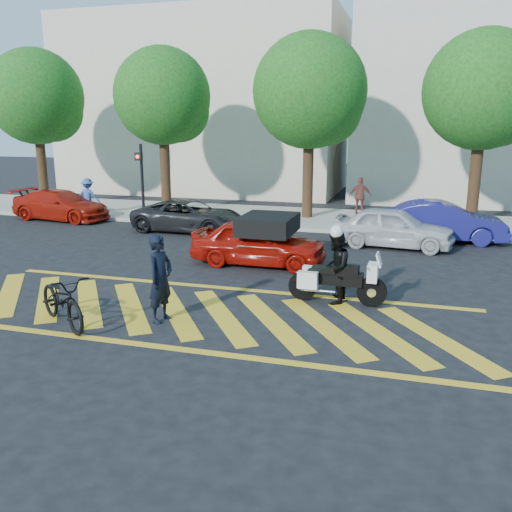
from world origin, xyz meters
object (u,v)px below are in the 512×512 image
(officer_bike, at_px, (160,278))
(red_convertible, at_px, (259,242))
(parked_left, at_px, (61,205))
(parked_right, at_px, (442,222))
(officer_moto, at_px, (335,267))
(bicycle, at_px, (62,300))
(parked_mid_left, at_px, (189,216))
(parked_mid_right, at_px, (393,227))
(police_motorcycle, at_px, (336,280))

(officer_bike, distance_m, red_convertible, 5.05)
(parked_left, height_order, parked_right, parked_right)
(red_convertible, bearing_deg, officer_moto, -136.80)
(bicycle, xyz_separation_m, officer_moto, (5.11, 3.00, 0.29))
(bicycle, bearing_deg, red_convertible, 10.77)
(officer_moto, height_order, parked_mid_left, officer_moto)
(bicycle, bearing_deg, officer_bike, -32.00)
(officer_bike, bearing_deg, parked_mid_right, -16.67)
(bicycle, height_order, parked_left, parked_left)
(officer_bike, relative_size, parked_right, 0.44)
(officer_bike, distance_m, bicycle, 2.02)
(police_motorcycle, bearing_deg, parked_mid_left, 135.19)
(parked_mid_left, bearing_deg, parked_right, -83.76)
(red_convertible, distance_m, parked_mid_left, 5.62)
(bicycle, xyz_separation_m, parked_mid_right, (6.14, 9.24, 0.12))
(parked_mid_right, bearing_deg, red_convertible, 139.52)
(officer_moto, bearing_deg, red_convertible, -135.56)
(police_motorcycle, distance_m, red_convertible, 3.85)
(parked_left, distance_m, parked_mid_right, 13.86)
(red_convertible, relative_size, parked_mid_left, 0.91)
(red_convertible, xyz_separation_m, parked_right, (5.23, 4.84, 0.03))
(officer_bike, height_order, red_convertible, officer_bike)
(police_motorcycle, distance_m, parked_mid_right, 6.33)
(officer_bike, distance_m, parked_mid_right, 9.49)
(red_convertible, height_order, parked_mid_left, red_convertible)
(officer_bike, relative_size, parked_mid_left, 0.43)
(parked_left, bearing_deg, parked_right, -84.42)
(parked_mid_left, bearing_deg, officer_moto, -135.11)
(parked_left, relative_size, parked_mid_left, 1.02)
(parked_left, bearing_deg, police_motorcycle, -115.31)
(bicycle, distance_m, parked_left, 13.11)
(bicycle, distance_m, parked_right, 13.15)
(bicycle, height_order, parked_right, parked_right)
(red_convertible, height_order, parked_mid_right, parked_mid_right)
(parked_left, relative_size, parked_right, 1.03)
(parked_mid_left, bearing_deg, parked_left, 83.76)
(parked_mid_left, distance_m, parked_mid_right, 7.58)
(officer_bike, height_order, parked_left, officer_bike)
(police_motorcycle, height_order, parked_right, parked_right)
(officer_bike, bearing_deg, police_motorcycle, -46.03)
(police_motorcycle, height_order, parked_left, parked_left)
(bicycle, height_order, red_convertible, red_convertible)
(parked_mid_right, bearing_deg, parked_right, -42.48)
(officer_bike, height_order, officer_moto, officer_bike)
(parked_right, bearing_deg, parked_mid_right, 127.99)
(parked_mid_left, height_order, parked_mid_right, parked_mid_right)
(police_motorcycle, xyz_separation_m, red_convertible, (-2.63, 2.80, 0.13))
(officer_bike, bearing_deg, bicycle, 124.42)
(police_motorcycle, relative_size, parked_mid_right, 0.58)
(police_motorcycle, relative_size, red_convertible, 0.58)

